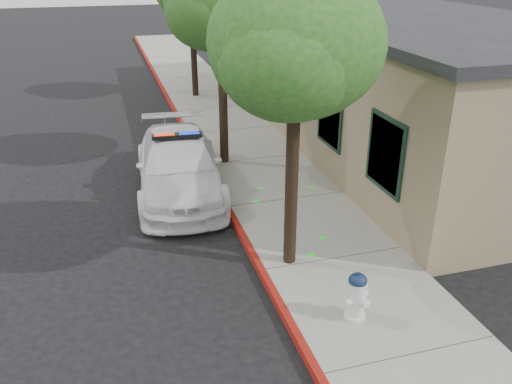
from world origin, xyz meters
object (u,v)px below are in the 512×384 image
object	(u,v)px
police_car	(179,166)
clapboard_building	(364,66)
fire_hydrant	(357,296)
street_tree_near	(296,51)
street_tree_mid	(220,8)

from	to	relation	value
police_car	clapboard_building	bearing A→B (deg)	35.67
fire_hydrant	street_tree_near	distance (m)	4.36
street_tree_mid	fire_hydrant	bearing A→B (deg)	-86.60
clapboard_building	street_tree_mid	world-z (taller)	street_tree_mid
clapboard_building	street_tree_near	world-z (taller)	street_tree_near
street_tree_near	street_tree_mid	xyz separation A→B (m)	(-0.01, 5.93, 0.16)
clapboard_building	street_tree_near	xyz separation A→B (m)	(-5.98, -8.83, 2.29)
clapboard_building	street_tree_near	distance (m)	10.91
police_car	street_tree_mid	size ratio (longest dim) A/B	0.94
police_car	street_tree_near	bearing A→B (deg)	-64.56
clapboard_building	fire_hydrant	bearing A→B (deg)	-116.83
police_car	street_tree_mid	xyz separation A→B (m)	(1.61, 1.59, 3.79)
police_car	street_tree_mid	bearing A→B (deg)	49.84
police_car	street_tree_near	world-z (taller)	street_tree_near
police_car	fire_hydrant	size ratio (longest dim) A/B	6.08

